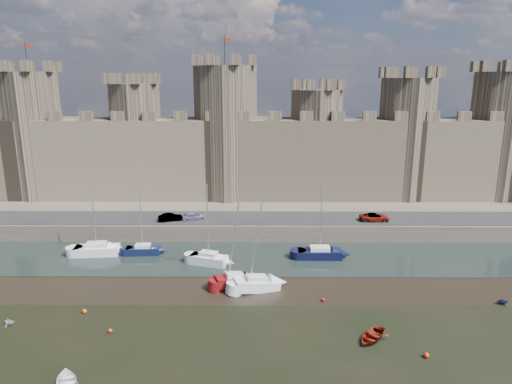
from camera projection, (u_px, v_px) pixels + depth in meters
ground at (164, 370)px, 37.79m from camera, size 160.00×160.00×0.00m
water_channel at (200, 258)px, 61.06m from camera, size 160.00×12.00×0.08m
quay at (221, 187)px, 95.68m from camera, size 160.00×60.00×2.50m
road at (208, 218)px, 70.14m from camera, size 160.00×7.00×0.10m
castle at (211, 146)px, 81.51m from camera, size 108.50×11.00×29.00m
car_1 at (171, 217)px, 68.52m from camera, size 3.93×2.34×1.22m
car_2 at (194, 216)px, 69.25m from camera, size 4.06×2.68×1.09m
car_3 at (375, 217)px, 68.54m from camera, size 4.53×2.17×1.25m
sailboat_0 at (97, 249)px, 61.94m from camera, size 6.10×2.87×11.05m
sailboat_1 at (143, 250)px, 62.16m from camera, size 4.64×2.04×9.11m
sailboat_2 at (209, 259)px, 58.82m from camera, size 5.27×3.36×10.62m
sailboat_3 at (320, 253)px, 60.88m from camera, size 5.80×2.27×10.15m
sailboat_4 at (234, 280)px, 52.63m from camera, size 4.91×3.32×10.70m
sailboat_5 at (257, 284)px, 51.76m from camera, size 5.54×3.48×11.16m
dinghy_2 at (67, 382)px, 35.69m from camera, size 3.44×3.88×0.67m
dinghy_3 at (9, 322)px, 44.54m from camera, size 1.59×1.50×0.67m
dinghy_4 at (371, 337)px, 41.86m from camera, size 4.07×4.13×0.70m
dinghy_7 at (503, 301)px, 48.58m from camera, size 1.38×1.21×0.70m
buoy_0 at (110, 331)px, 43.20m from camera, size 0.41×0.41×0.41m
buoy_1 at (85, 311)px, 46.74m from camera, size 0.47×0.47×0.47m
buoy_3 at (323, 300)px, 49.29m from camera, size 0.39×0.39×0.39m
buoy_5 at (426, 355)px, 39.34m from camera, size 0.49×0.49×0.49m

